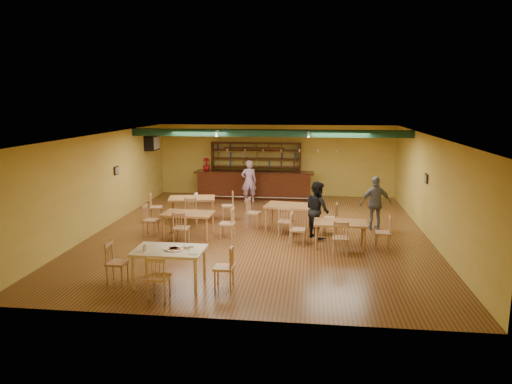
# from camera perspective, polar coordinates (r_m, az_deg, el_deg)

# --- Properties ---
(floor) EXTENTS (12.00, 12.00, 0.00)m
(floor) POSITION_cam_1_polar(r_m,az_deg,el_deg) (14.78, 0.51, -4.84)
(floor) COLOR #572C18
(floor) RESTS_ON ground
(ceiling_beam) EXTENTS (10.00, 0.30, 0.25)m
(ceiling_beam) POSITION_cam_1_polar(r_m,az_deg,el_deg) (17.05, 1.56, 7.07)
(ceiling_beam) COLOR #10321F
(ceiling_beam) RESTS_ON ceiling
(track_rail_left) EXTENTS (0.05, 2.50, 0.05)m
(track_rail_left) POSITION_cam_1_polar(r_m,az_deg,el_deg) (17.89, -4.06, 7.45)
(track_rail_left) COLOR silver
(track_rail_left) RESTS_ON ceiling
(track_rail_right) EXTENTS (0.05, 2.50, 0.05)m
(track_rail_right) POSITION_cam_1_polar(r_m,az_deg,el_deg) (17.57, 6.33, 7.35)
(track_rail_right) COLOR silver
(track_rail_right) RESTS_ON ceiling
(ac_unit) EXTENTS (0.34, 0.70, 0.48)m
(ac_unit) POSITION_cam_1_polar(r_m,az_deg,el_deg) (19.48, -12.33, 5.76)
(ac_unit) COLOR silver
(ac_unit) RESTS_ON wall_left
(picture_left) EXTENTS (0.04, 0.34, 0.28)m
(picture_left) POSITION_cam_1_polar(r_m,az_deg,el_deg) (16.64, -16.37, 2.48)
(picture_left) COLOR black
(picture_left) RESTS_ON wall_left
(picture_right) EXTENTS (0.04, 0.34, 0.28)m
(picture_right) POSITION_cam_1_polar(r_m,az_deg,el_deg) (15.21, 19.70, 1.53)
(picture_right) COLOR black
(picture_right) RESTS_ON wall_right
(bar_counter) EXTENTS (4.91, 0.85, 1.13)m
(bar_counter) POSITION_cam_1_polar(r_m,az_deg,el_deg) (19.74, -0.22, 0.85)
(bar_counter) COLOR #37140B
(bar_counter) RESTS_ON ground
(back_bar_hutch) EXTENTS (3.80, 0.40, 2.28)m
(back_bar_hutch) POSITION_cam_1_polar(r_m,az_deg,el_deg) (20.26, 0.00, 2.76)
(back_bar_hutch) COLOR #37140B
(back_bar_hutch) RESTS_ON ground
(poinsettia) EXTENTS (0.39, 0.39, 0.54)m
(poinsettia) POSITION_cam_1_polar(r_m,az_deg,el_deg) (19.95, -5.96, 3.32)
(poinsettia) COLOR maroon
(poinsettia) RESTS_ON bar_counter
(dining_table_a) EXTENTS (1.70, 1.22, 0.77)m
(dining_table_a) POSITION_cam_1_polar(r_m,az_deg,el_deg) (16.38, -7.65, -1.98)
(dining_table_a) COLOR #A7763B
(dining_table_a) RESTS_ON ground
(dining_table_b) EXTENTS (1.73, 1.21, 0.79)m
(dining_table_b) POSITION_cam_1_polar(r_m,az_deg,el_deg) (15.03, 4.22, -3.04)
(dining_table_b) COLOR #A7763B
(dining_table_b) RESTS_ON ground
(dining_table_c) EXTENTS (1.50, 0.94, 0.73)m
(dining_table_c) POSITION_cam_1_polar(r_m,az_deg,el_deg) (14.37, -8.09, -3.89)
(dining_table_c) COLOR #A7763B
(dining_table_c) RESTS_ON ground
(dining_table_d) EXTENTS (1.46, 0.90, 0.72)m
(dining_table_d) POSITION_cam_1_polar(r_m,az_deg,el_deg) (13.45, 9.99, -5.01)
(dining_table_d) COLOR #A7763B
(dining_table_d) RESTS_ON ground
(near_table) EXTENTS (1.53, 0.99, 0.82)m
(near_table) POSITION_cam_1_polar(r_m,az_deg,el_deg) (10.76, -10.29, -8.83)
(near_table) COLOR beige
(near_table) RESTS_ON ground
(pizza_tray) EXTENTS (0.53, 0.53, 0.01)m
(pizza_tray) POSITION_cam_1_polar(r_m,az_deg,el_deg) (10.59, -9.80, -6.75)
(pizza_tray) COLOR silver
(pizza_tray) RESTS_ON near_table
(parmesan_shaker) EXTENTS (0.07, 0.07, 0.11)m
(parmesan_shaker) POSITION_cam_1_polar(r_m,az_deg,el_deg) (10.62, -13.18, -6.57)
(parmesan_shaker) COLOR #EAE5C6
(parmesan_shaker) RESTS_ON near_table
(napkin_stack) EXTENTS (0.24, 0.22, 0.03)m
(napkin_stack) POSITION_cam_1_polar(r_m,az_deg,el_deg) (10.72, -8.06, -6.44)
(napkin_stack) COLOR white
(napkin_stack) RESTS_ON near_table
(pizza_server) EXTENTS (0.33, 0.13, 0.00)m
(pizza_server) POSITION_cam_1_polar(r_m,az_deg,el_deg) (10.60, -8.86, -6.66)
(pizza_server) COLOR silver
(pizza_server) RESTS_ON pizza_tray
(side_plate) EXTENTS (0.22, 0.22, 0.01)m
(side_plate) POSITION_cam_1_polar(r_m,az_deg,el_deg) (10.27, -7.50, -7.26)
(side_plate) COLOR white
(side_plate) RESTS_ON near_table
(patron_bar) EXTENTS (0.70, 0.54, 1.70)m
(patron_bar) POSITION_cam_1_polar(r_m,az_deg,el_deg) (18.90, -0.86, 1.28)
(patron_bar) COLOR #A553B5
(patron_bar) RESTS_ON ground
(patron_right_a) EXTENTS (0.96, 1.03, 1.70)m
(patron_right_a) POSITION_cam_1_polar(r_m,az_deg,el_deg) (14.14, 7.34, -2.11)
(patron_right_a) COLOR black
(patron_right_a) RESTS_ON ground
(patron_right_b) EXTENTS (1.06, 0.62, 1.69)m
(patron_right_b) POSITION_cam_1_polar(r_m,az_deg,el_deg) (15.38, 14.12, -1.30)
(patron_right_b) COLOR slate
(patron_right_b) RESTS_ON ground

